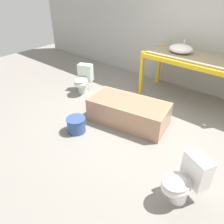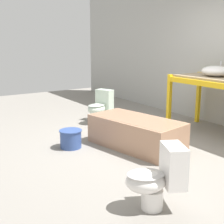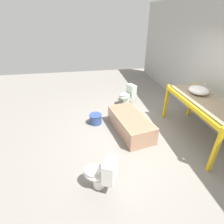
# 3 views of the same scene
# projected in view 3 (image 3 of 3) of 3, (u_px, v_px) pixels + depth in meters

# --- Properties ---
(ground_plane) EXTENTS (12.00, 12.00, 0.00)m
(ground_plane) POSITION_uv_depth(u_px,v_px,m) (141.00, 133.00, 4.59)
(ground_plane) COLOR gray
(shelving_rack) EXTENTS (2.16, 0.88, 1.03)m
(shelving_rack) POSITION_uv_depth(u_px,v_px,m) (205.00, 105.00, 4.03)
(shelving_rack) COLOR yellow
(shelving_rack) RESTS_ON ground_plane
(sink_basin) EXTENTS (0.51, 0.44, 0.26)m
(sink_basin) POSITION_uv_depth(u_px,v_px,m) (199.00, 90.00, 4.24)
(sink_basin) COLOR white
(sink_basin) RESTS_ON shelving_rack
(bathtub_main) EXTENTS (1.60, 0.97, 0.46)m
(bathtub_main) POSITION_uv_depth(u_px,v_px,m) (130.00, 123.00, 4.54)
(bathtub_main) COLOR tan
(bathtub_main) RESTS_ON ground_plane
(toilet_near) EXTENTS (0.52, 0.65, 0.66)m
(toilet_near) POSITION_uv_depth(u_px,v_px,m) (128.00, 95.00, 5.95)
(toilet_near) COLOR silver
(toilet_near) RESTS_ON ground_plane
(toilet_far) EXTENTS (0.55, 0.66, 0.66)m
(toilet_far) POSITION_uv_depth(u_px,v_px,m) (101.00, 173.00, 3.02)
(toilet_far) COLOR white
(toilet_far) RESTS_ON ground_plane
(bucket_white) EXTENTS (0.35, 0.35, 0.28)m
(bucket_white) POSITION_uv_depth(u_px,v_px,m) (96.00, 119.00, 4.93)
(bucket_white) COLOR #334C8C
(bucket_white) RESTS_ON ground_plane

